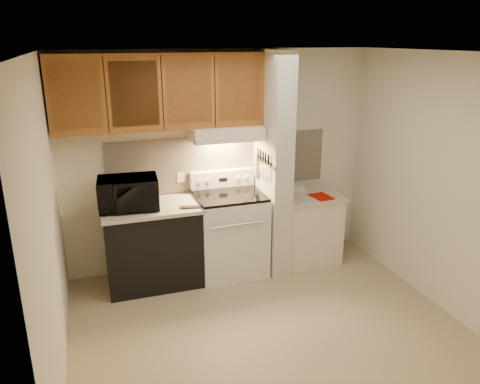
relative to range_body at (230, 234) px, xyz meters
name	(u,v)px	position (x,y,z in m)	size (l,w,h in m)	color
floor	(266,324)	(0.00, -1.16, -0.46)	(3.60, 3.60, 0.00)	tan
ceiling	(271,52)	(0.00, -1.16, 2.04)	(3.60, 3.60, 0.00)	white
wall_back	(220,161)	(0.00, 0.34, 0.79)	(3.60, 0.02, 2.50)	beige
wall_left	(47,226)	(-1.80, -1.16, 0.79)	(0.02, 3.00, 2.50)	beige
wall_right	(437,182)	(1.80, -1.16, 0.79)	(0.02, 3.00, 2.50)	beige
backsplash	(221,162)	(0.00, 0.33, 0.78)	(2.60, 0.02, 0.63)	beige
range_body	(230,234)	(0.00, 0.00, 0.00)	(0.76, 0.65, 0.92)	silver
oven_window	(238,242)	(0.00, -0.32, 0.04)	(0.50, 0.01, 0.30)	black
oven_handle	(239,225)	(0.00, -0.35, 0.26)	(0.02, 0.02, 0.65)	silver
cooktop	(229,195)	(0.00, 0.00, 0.48)	(0.74, 0.64, 0.03)	black
range_backguard	(222,179)	(0.00, 0.28, 0.59)	(0.76, 0.08, 0.20)	silver
range_display	(223,180)	(0.00, 0.24, 0.59)	(0.10, 0.01, 0.04)	black
range_knob_left_outer	(200,182)	(-0.28, 0.24, 0.59)	(0.05, 0.05, 0.02)	silver
range_knob_left_inner	(208,181)	(-0.18, 0.24, 0.59)	(0.05, 0.05, 0.02)	silver
range_knob_right_inner	(238,178)	(0.18, 0.24, 0.59)	(0.05, 0.05, 0.02)	silver
range_knob_right_outer	(246,177)	(0.28, 0.24, 0.59)	(0.05, 0.05, 0.02)	silver
dishwasher_front	(153,246)	(-0.88, 0.01, -0.03)	(1.00, 0.63, 0.87)	black
left_countertop	(150,207)	(-0.88, 0.01, 0.43)	(1.04, 0.67, 0.04)	beige
spoon_rest	(191,207)	(-0.48, -0.19, 0.46)	(0.23, 0.07, 0.02)	black
teal_jar	(115,198)	(-1.23, 0.23, 0.50)	(0.09, 0.09, 0.11)	#2A6759
outlet	(181,177)	(-0.48, 0.32, 0.64)	(0.08, 0.01, 0.12)	beige
microwave	(128,193)	(-1.10, -0.01, 0.62)	(0.61, 0.41, 0.34)	black
partition_pillar	(273,165)	(0.51, -0.01, 0.79)	(0.22, 0.70, 2.50)	beige
pillar_trim	(263,161)	(0.39, -0.01, 0.84)	(0.01, 0.70, 0.04)	#975924
knife_strip	(264,160)	(0.39, -0.06, 0.86)	(0.02, 0.42, 0.04)	black
knife_blade_a	(268,173)	(0.38, -0.21, 0.76)	(0.01, 0.04, 0.16)	silver
knife_handle_a	(269,160)	(0.38, -0.22, 0.91)	(0.02, 0.02, 0.10)	black
knife_blade_b	(265,172)	(0.38, -0.13, 0.75)	(0.01, 0.04, 0.18)	silver
knife_handle_b	(266,158)	(0.38, -0.13, 0.91)	(0.02, 0.02, 0.10)	black
knife_blade_c	(263,171)	(0.38, -0.06, 0.74)	(0.01, 0.04, 0.20)	silver
knife_handle_c	(263,156)	(0.38, -0.05, 0.91)	(0.02, 0.02, 0.10)	black
knife_blade_d	(260,167)	(0.38, 0.03, 0.76)	(0.01, 0.04, 0.16)	silver
knife_handle_d	(261,154)	(0.38, 0.02, 0.91)	(0.02, 0.02, 0.10)	black
knife_blade_e	(258,167)	(0.38, 0.09, 0.75)	(0.01, 0.04, 0.18)	silver
knife_handle_e	(258,153)	(0.38, 0.11, 0.91)	(0.02, 0.02, 0.10)	black
oven_mitt	(256,166)	(0.38, 0.17, 0.74)	(0.03, 0.10, 0.24)	gray
right_cab_base	(306,229)	(0.97, -0.01, -0.06)	(0.70, 0.60, 0.81)	beige
right_countertop	(308,196)	(0.97, -0.01, 0.37)	(0.74, 0.64, 0.04)	beige
red_folder	(321,197)	(1.07, -0.16, 0.39)	(0.20, 0.28, 0.01)	#B60A01
white_box	(298,188)	(0.92, 0.17, 0.41)	(0.16, 0.11, 0.04)	white
range_hood	(226,132)	(0.00, 0.12, 1.17)	(0.78, 0.44, 0.15)	beige
hood_lip	(231,140)	(0.00, -0.08, 1.12)	(0.78, 0.04, 0.06)	beige
upper_cabinets	(160,91)	(-0.69, 0.17, 1.62)	(2.18, 0.33, 0.77)	#975924
cab_door_a	(76,96)	(-1.51, 0.01, 1.62)	(0.46, 0.01, 0.63)	#975924
cab_gap_a	(106,95)	(-1.23, 0.01, 1.62)	(0.01, 0.01, 0.73)	black
cab_door_b	(135,94)	(-0.96, 0.01, 1.62)	(0.46, 0.01, 0.63)	#975924
cab_gap_b	(162,93)	(-0.69, 0.01, 1.62)	(0.01, 0.01, 0.73)	black
cab_door_c	(189,92)	(-0.42, 0.01, 1.62)	(0.46, 0.01, 0.63)	#975924
cab_gap_c	(215,91)	(-0.14, 0.01, 1.62)	(0.01, 0.01, 0.73)	black
cab_door_d	(240,90)	(0.13, 0.01, 1.62)	(0.46, 0.01, 0.63)	#975924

